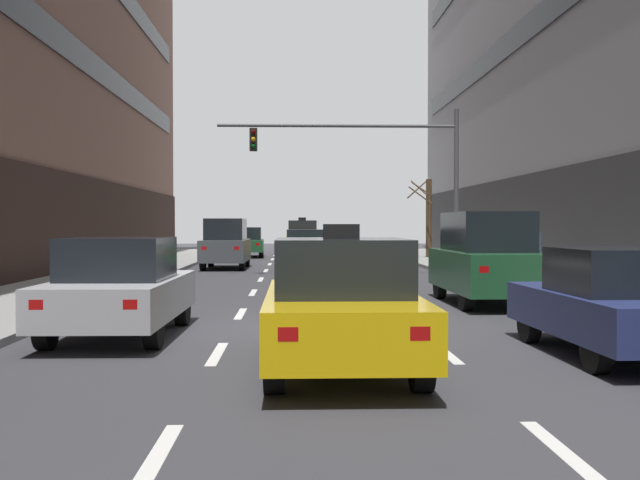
# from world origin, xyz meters

# --- Properties ---
(ground_plane) EXTENTS (120.00, 120.00, 0.00)m
(ground_plane) POSITION_xyz_m (0.00, 0.00, 0.00)
(ground_plane) COLOR #38383D
(lane_stripe_l1_s2) EXTENTS (0.16, 2.00, 0.01)m
(lane_stripe_l1_s2) POSITION_xyz_m (-1.70, -8.00, 0.00)
(lane_stripe_l1_s2) COLOR silver
(lane_stripe_l1_s2) RESTS_ON ground
(lane_stripe_l1_s3) EXTENTS (0.16, 2.00, 0.01)m
(lane_stripe_l1_s3) POSITION_xyz_m (-1.70, -3.00, 0.00)
(lane_stripe_l1_s3) COLOR silver
(lane_stripe_l1_s3) RESTS_ON ground
(lane_stripe_l1_s4) EXTENTS (0.16, 2.00, 0.01)m
(lane_stripe_l1_s4) POSITION_xyz_m (-1.70, 2.00, 0.00)
(lane_stripe_l1_s4) COLOR silver
(lane_stripe_l1_s4) RESTS_ON ground
(lane_stripe_l1_s5) EXTENTS (0.16, 2.00, 0.01)m
(lane_stripe_l1_s5) POSITION_xyz_m (-1.70, 7.00, 0.00)
(lane_stripe_l1_s5) COLOR silver
(lane_stripe_l1_s5) RESTS_ON ground
(lane_stripe_l1_s6) EXTENTS (0.16, 2.00, 0.01)m
(lane_stripe_l1_s6) POSITION_xyz_m (-1.70, 12.00, 0.00)
(lane_stripe_l1_s6) COLOR silver
(lane_stripe_l1_s6) RESTS_ON ground
(lane_stripe_l1_s7) EXTENTS (0.16, 2.00, 0.01)m
(lane_stripe_l1_s7) POSITION_xyz_m (-1.70, 17.00, 0.00)
(lane_stripe_l1_s7) COLOR silver
(lane_stripe_l1_s7) RESTS_ON ground
(lane_stripe_l1_s8) EXTENTS (0.16, 2.00, 0.01)m
(lane_stripe_l1_s8) POSITION_xyz_m (-1.70, 22.00, 0.00)
(lane_stripe_l1_s8) COLOR silver
(lane_stripe_l1_s8) RESTS_ON ground
(lane_stripe_l1_s9) EXTENTS (0.16, 2.00, 0.01)m
(lane_stripe_l1_s9) POSITION_xyz_m (-1.70, 27.00, 0.00)
(lane_stripe_l1_s9) COLOR silver
(lane_stripe_l1_s9) RESTS_ON ground
(lane_stripe_l1_s10) EXTENTS (0.16, 2.00, 0.01)m
(lane_stripe_l1_s10) POSITION_xyz_m (-1.70, 32.00, 0.00)
(lane_stripe_l1_s10) COLOR silver
(lane_stripe_l1_s10) RESTS_ON ground
(lane_stripe_l2_s2) EXTENTS (0.16, 2.00, 0.01)m
(lane_stripe_l2_s2) POSITION_xyz_m (1.70, -8.00, 0.00)
(lane_stripe_l2_s2) COLOR silver
(lane_stripe_l2_s2) RESTS_ON ground
(lane_stripe_l2_s3) EXTENTS (0.16, 2.00, 0.01)m
(lane_stripe_l2_s3) POSITION_xyz_m (1.70, -3.00, 0.00)
(lane_stripe_l2_s3) COLOR silver
(lane_stripe_l2_s3) RESTS_ON ground
(lane_stripe_l2_s4) EXTENTS (0.16, 2.00, 0.01)m
(lane_stripe_l2_s4) POSITION_xyz_m (1.70, 2.00, 0.00)
(lane_stripe_l2_s4) COLOR silver
(lane_stripe_l2_s4) RESTS_ON ground
(lane_stripe_l2_s5) EXTENTS (0.16, 2.00, 0.01)m
(lane_stripe_l2_s5) POSITION_xyz_m (1.70, 7.00, 0.00)
(lane_stripe_l2_s5) COLOR silver
(lane_stripe_l2_s5) RESTS_ON ground
(lane_stripe_l2_s6) EXTENTS (0.16, 2.00, 0.01)m
(lane_stripe_l2_s6) POSITION_xyz_m (1.70, 12.00, 0.00)
(lane_stripe_l2_s6) COLOR silver
(lane_stripe_l2_s6) RESTS_ON ground
(lane_stripe_l2_s7) EXTENTS (0.16, 2.00, 0.01)m
(lane_stripe_l2_s7) POSITION_xyz_m (1.70, 17.00, 0.00)
(lane_stripe_l2_s7) COLOR silver
(lane_stripe_l2_s7) RESTS_ON ground
(lane_stripe_l2_s8) EXTENTS (0.16, 2.00, 0.01)m
(lane_stripe_l2_s8) POSITION_xyz_m (1.70, 22.00, 0.00)
(lane_stripe_l2_s8) COLOR silver
(lane_stripe_l2_s8) RESTS_ON ground
(lane_stripe_l2_s9) EXTENTS (0.16, 2.00, 0.01)m
(lane_stripe_l2_s9) POSITION_xyz_m (1.70, 27.00, 0.00)
(lane_stripe_l2_s9) COLOR silver
(lane_stripe_l2_s9) RESTS_ON ground
(lane_stripe_l2_s10) EXTENTS (0.16, 2.00, 0.01)m
(lane_stripe_l2_s10) POSITION_xyz_m (1.70, 32.00, 0.00)
(lane_stripe_l2_s10) COLOR silver
(lane_stripe_l2_s10) RESTS_ON ground
(car_driving_0) EXTENTS (1.91, 4.46, 2.15)m
(car_driving_0) POSITION_xyz_m (-3.47, 18.53, 1.07)
(car_driving_0) COLOR black
(car_driving_0) RESTS_ON ground
(car_driving_1) EXTENTS (2.05, 4.66, 1.73)m
(car_driving_1) POSITION_xyz_m (-3.27, 29.88, 0.85)
(car_driving_1) COLOR black
(car_driving_1) RESTS_ON ground
(taxi_driving_2) EXTENTS (1.86, 4.39, 2.30)m
(taxi_driving_2) POSITION_xyz_m (-0.05, 29.87, 1.06)
(taxi_driving_2) COLOR black
(taxi_driving_2) RESTS_ON ground
(car_driving_3) EXTENTS (1.95, 4.54, 1.69)m
(car_driving_3) POSITION_xyz_m (-3.51, -1.24, 0.83)
(car_driving_3) COLOR black
(car_driving_3) RESTS_ON ground
(taxi_driving_4) EXTENTS (1.94, 4.63, 1.92)m
(taxi_driving_4) POSITION_xyz_m (0.05, -4.29, 0.86)
(taxi_driving_4) COLOR black
(taxi_driving_4) RESTS_ON ground
(car_driving_5) EXTENTS (1.91, 4.51, 1.69)m
(car_driving_5) POSITION_xyz_m (-0.02, 18.51, 0.83)
(car_driving_5) COLOR black
(car_driving_5) RESTS_ON ground
(car_parked_1) EXTENTS (1.86, 4.24, 1.58)m
(car_parked_1) POSITION_xyz_m (4.05, -3.43, 0.78)
(car_parked_1) COLOR black
(car_parked_1) RESTS_ON ground
(car_parked_2) EXTENTS (1.97, 4.58, 2.20)m
(car_parked_2) POSITION_xyz_m (4.05, 3.75, 1.10)
(car_parked_2) COLOR black
(car_parked_2) RESTS_ON ground
(traffic_signal_0) EXTENTS (8.95, 0.35, 6.05)m
(traffic_signal_0) POSITION_xyz_m (2.71, 13.83, 4.27)
(traffic_signal_0) COLOR #4C4C51
(traffic_signal_0) RESTS_ON sidewalk_right
(street_tree_0) EXTENTS (1.35, 2.28, 4.25)m
(street_tree_0) POSITION_xyz_m (6.65, 26.17, 2.34)
(street_tree_0) COLOR #4C3823
(street_tree_0) RESTS_ON sidewalk_right
(pedestrian_1) EXTENTS (0.30, 0.51, 1.74)m
(pedestrian_1) POSITION_xyz_m (7.38, 10.43, 1.16)
(pedestrian_1) COLOR black
(pedestrian_1) RESTS_ON sidewalk_right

